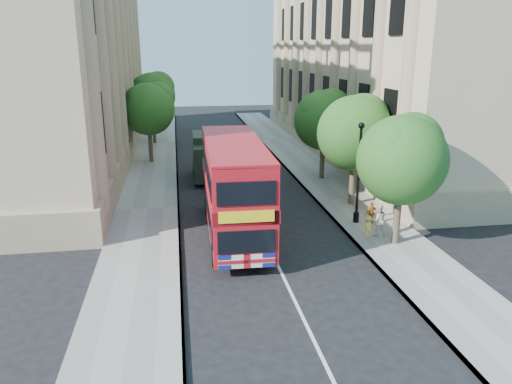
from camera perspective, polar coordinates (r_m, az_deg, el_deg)
name	(u,v)px	position (r m, az deg, el deg)	size (l,w,h in m)	color
ground	(286,283)	(19.73, 3.50, -10.38)	(120.00, 120.00, 0.00)	black
pavement_right	(344,200)	(30.17, 10.07, -0.86)	(3.50, 80.00, 0.12)	gray
pavement_left	(148,209)	(28.62, -12.27, -1.94)	(3.50, 80.00, 0.12)	gray
building_right	(387,44)	(44.84, 14.78, 16.03)	(12.00, 38.00, 18.00)	tan
building_left	(40,44)	(42.33, -23.45, 15.26)	(12.00, 38.00, 18.00)	tan
tree_right_near	(403,155)	(22.93, 16.43, 4.07)	(4.00, 4.00, 6.08)	#473828
tree_right_mid	(356,129)	(28.33, 11.32, 7.07)	(4.20, 4.20, 6.37)	#473828
tree_right_far	(324,117)	(33.97, 7.81, 8.52)	(4.00, 4.00, 6.15)	#473828
tree_left_far	(149,106)	(39.51, -12.15, 9.58)	(4.00, 4.00, 6.30)	#473828
tree_left_back	(153,93)	(47.43, -11.74, 11.01)	(4.20, 4.20, 6.65)	#473828
lamp_post	(358,177)	(25.65, 11.63, 1.67)	(0.32, 0.32, 5.16)	black
double_decker_bus	(234,186)	(23.68, -2.50, 0.74)	(2.83, 9.84, 4.52)	#A70B14
box_van	(209,158)	(34.39, -5.34, 3.91)	(2.27, 5.36, 3.05)	black
police_constable	(253,256)	(20.08, -0.31, -7.33)	(0.58, 0.38, 1.60)	black
woman_pedestrian	(378,220)	(24.42, 13.81, -3.13)	(0.77, 0.60, 1.59)	white
child_a	(371,213)	(26.00, 13.05, -2.36)	(0.69, 0.29, 1.18)	#C66F22
child_b	(368,227)	(24.15, 12.64, -3.88)	(0.72, 0.41, 1.11)	#F5D253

